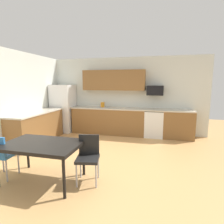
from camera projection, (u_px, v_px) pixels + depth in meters
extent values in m
plane|color=tan|center=(102.00, 160.00, 4.30)|extent=(12.00, 12.00, 0.00)
cube|color=silver|center=(123.00, 96.00, 6.63)|extent=(5.80, 0.10, 2.70)
cube|color=silver|center=(4.00, 101.00, 4.72)|extent=(0.10, 5.80, 2.70)
cube|color=brown|center=(108.00, 121.00, 6.54)|extent=(2.58, 0.60, 0.90)
cube|color=brown|center=(178.00, 125.00, 5.97)|extent=(0.97, 0.60, 0.90)
cube|color=brown|center=(37.00, 128.00, 5.54)|extent=(0.60, 2.00, 0.90)
cube|color=beige|center=(121.00, 109.00, 6.36)|extent=(4.80, 0.64, 0.04)
cube|color=beige|center=(36.00, 113.00, 5.47)|extent=(0.64, 2.00, 0.04)
cube|color=brown|center=(114.00, 80.00, 6.40)|extent=(2.20, 0.34, 0.70)
cube|color=white|center=(63.00, 108.00, 6.81)|extent=(0.76, 0.70, 1.74)
cube|color=white|center=(154.00, 124.00, 6.16)|extent=(0.60, 0.60, 0.88)
cube|color=black|center=(154.00, 110.00, 6.09)|extent=(0.60, 0.60, 0.03)
cube|color=black|center=(155.00, 90.00, 6.08)|extent=(0.54, 0.36, 0.32)
cube|color=#A5A8AD|center=(103.00, 109.00, 6.53)|extent=(0.48, 0.40, 0.14)
cylinder|color=#B2B5BA|center=(104.00, 104.00, 6.67)|extent=(0.02, 0.02, 0.24)
cube|color=black|center=(42.00, 145.00, 3.30)|extent=(1.40, 0.90, 0.06)
cylinder|color=black|center=(64.00, 179.00, 2.83)|extent=(0.05, 0.05, 0.67)
cylinder|color=black|center=(28.00, 153.00, 3.88)|extent=(0.05, 0.05, 0.67)
cylinder|color=black|center=(84.00, 159.00, 3.58)|extent=(0.05, 0.05, 0.67)
cube|color=black|center=(88.00, 159.00, 3.28)|extent=(0.47, 0.47, 0.05)
cube|color=black|center=(89.00, 145.00, 3.43)|extent=(0.38, 0.12, 0.40)
cylinder|color=#B2B2B7|center=(77.00, 176.00, 3.16)|extent=(0.03, 0.03, 0.42)
cylinder|color=#B2B2B7|center=(96.00, 176.00, 3.14)|extent=(0.03, 0.03, 0.42)
cylinder|color=#B2B2B7|center=(81.00, 167.00, 3.49)|extent=(0.03, 0.03, 0.42)
cylinder|color=#B2B2B7|center=(98.00, 167.00, 3.48)|extent=(0.03, 0.03, 0.42)
cube|color=#2D72B7|center=(4.00, 155.00, 3.48)|extent=(0.44, 0.44, 0.05)
cylinder|color=#B2B2B7|center=(18.00, 163.00, 3.66)|extent=(0.03, 0.03, 0.42)
cylinder|color=#B2B2B7|center=(3.00, 162.00, 3.70)|extent=(0.03, 0.03, 0.42)
cylinder|color=#B2B2B7|center=(7.00, 171.00, 3.33)|extent=(0.03, 0.03, 0.42)
cylinder|color=orange|center=(103.00, 105.00, 6.55)|extent=(0.14, 0.14, 0.20)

